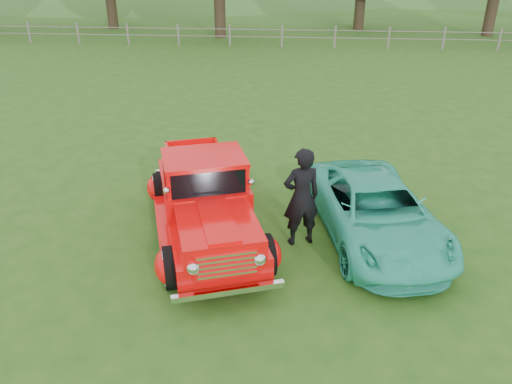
{
  "coord_description": "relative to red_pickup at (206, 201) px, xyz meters",
  "views": [
    {
      "loc": [
        1.07,
        -7.38,
        5.32
      ],
      "look_at": [
        0.32,
        1.2,
        1.02
      ],
      "focal_mm": 35.0,
      "sensor_mm": 36.0,
      "label": 1
    }
  ],
  "objects": [
    {
      "name": "red_pickup",
      "position": [
        0.0,
        0.0,
        0.0
      ],
      "size": [
        3.31,
        5.28,
        1.78
      ],
      "rotation": [
        0.0,
        0.0,
        0.32
      ],
      "color": "black",
      "rests_on": "ground"
    },
    {
      "name": "ground",
      "position": [
        0.67,
        -1.18,
        -0.8
      ],
      "size": [
        140.0,
        140.0,
        0.0
      ],
      "primitive_type": "plane",
      "color": "#245215",
      "rests_on": "ground"
    },
    {
      "name": "teal_sedan",
      "position": [
        3.34,
        0.2,
        -0.19
      ],
      "size": [
        2.9,
        4.68,
        1.21
      ],
      "primitive_type": "imported",
      "rotation": [
        0.0,
        0.0,
        0.22
      ],
      "color": "#2FBE9D",
      "rests_on": "ground"
    },
    {
      "name": "distant_hills",
      "position": [
        -3.41,
        58.29,
        -5.34
      ],
      "size": [
        116.0,
        60.0,
        18.0
      ],
      "color": "#316625",
      "rests_on": "ground"
    },
    {
      "name": "man",
      "position": [
        1.87,
        -0.08,
        0.2
      ],
      "size": [
        0.85,
        0.7,
        2.0
      ],
      "primitive_type": "imported",
      "rotation": [
        0.0,
        0.0,
        3.49
      ],
      "color": "black",
      "rests_on": "ground"
    },
    {
      "name": "fence_line",
      "position": [
        0.67,
        20.82,
        -0.19
      ],
      "size": [
        48.0,
        0.12,
        1.2
      ],
      "color": "slate",
      "rests_on": "ground"
    }
  ]
}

